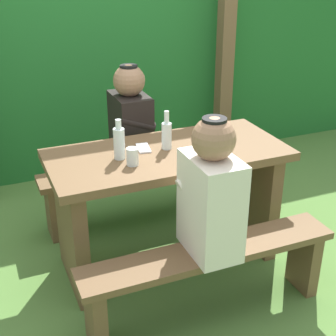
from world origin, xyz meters
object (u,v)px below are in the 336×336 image
(picnic_table, at_px, (168,188))
(person_black_coat, at_px, (131,122))
(drinking_glass, at_px, (133,157))
(cell_phone, at_px, (143,148))
(bench_far, at_px, (138,180))
(bottle_left, at_px, (167,134))
(bench_near, at_px, (209,268))
(bottle_right, at_px, (119,142))
(person_white_shirt, at_px, (211,193))

(picnic_table, height_order, person_black_coat, person_black_coat)
(drinking_glass, bearing_deg, cell_phone, 55.16)
(cell_phone, bearing_deg, picnic_table, -25.05)
(bench_far, relative_size, person_black_coat, 1.95)
(person_black_coat, bearing_deg, bottle_left, -84.82)
(bench_near, bearing_deg, bottle_right, 117.14)
(drinking_glass, bearing_deg, bench_near, -61.17)
(bottle_right, bearing_deg, drinking_glass, -70.45)
(bench_far, xyz_separation_m, person_black_coat, (-0.04, -0.00, 0.45))
(bench_far, height_order, drinking_glass, drinking_glass)
(picnic_table, bearing_deg, bench_near, -90.00)
(bench_near, xyz_separation_m, bottle_right, (-0.29, 0.57, 0.55))
(bench_near, height_order, person_black_coat, person_black_coat)
(cell_phone, bearing_deg, drinking_glass, -115.18)
(bottle_right, bearing_deg, picnic_table, -1.21)
(bench_far, bearing_deg, bottle_right, -117.66)
(bottle_right, bearing_deg, bottle_left, 5.97)
(bench_far, relative_size, drinking_glass, 14.33)
(picnic_table, height_order, bench_far, picnic_table)
(picnic_table, relative_size, person_white_shirt, 1.95)
(picnic_table, relative_size, cell_phone, 10.00)
(bottle_left, relative_size, bottle_right, 1.00)
(person_white_shirt, bearing_deg, bottle_left, 88.74)
(bench_near, bearing_deg, bottle_left, 89.34)
(picnic_table, bearing_deg, bench_far, 90.00)
(drinking_glass, bearing_deg, bench_far, 69.24)
(person_white_shirt, relative_size, person_black_coat, 1.00)
(drinking_glass, height_order, cell_phone, drinking_glass)
(bench_near, bearing_deg, drinking_glass, 118.83)
(person_white_shirt, distance_m, person_black_coat, 1.12)
(person_white_shirt, bearing_deg, picnic_table, 89.36)
(bottle_right, bearing_deg, bench_near, -62.86)
(picnic_table, height_order, drinking_glass, drinking_glass)
(picnic_table, distance_m, bench_near, 0.60)
(picnic_table, relative_size, bottle_right, 6.07)
(drinking_glass, distance_m, cell_phone, 0.23)
(picnic_table, xyz_separation_m, bench_near, (0.00, -0.56, -0.21))
(bottle_left, bearing_deg, person_black_coat, 95.18)
(bench_far, bearing_deg, person_black_coat, -175.31)
(bench_far, bearing_deg, cell_phone, -104.28)
(bench_near, relative_size, bottle_right, 6.07)
(person_white_shirt, xyz_separation_m, drinking_glass, (-0.25, 0.46, 0.05))
(bottle_right, relative_size, cell_phone, 1.65)
(bottle_left, bearing_deg, person_white_shirt, -91.26)
(person_black_coat, height_order, drinking_glass, person_black_coat)
(person_white_shirt, height_order, drinking_glass, person_white_shirt)
(picnic_table, distance_m, cell_phone, 0.29)
(bench_near, height_order, bench_far, same)
(bench_near, distance_m, bottle_right, 0.84)
(person_white_shirt, xyz_separation_m, person_black_coat, (-0.03, 1.12, 0.00))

